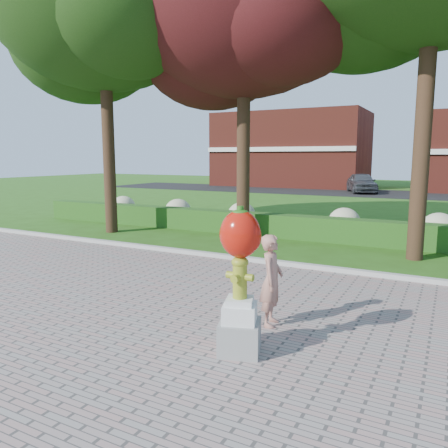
# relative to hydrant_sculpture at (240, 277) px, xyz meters

# --- Properties ---
(ground) EXTENTS (100.00, 100.00, 0.00)m
(ground) POSITION_rel_hydrant_sculpture_xyz_m (-1.78, 2.09, -1.15)
(ground) COLOR #2B5415
(ground) RESTS_ON ground
(walkway) EXTENTS (40.00, 14.00, 0.04)m
(walkway) POSITION_rel_hydrant_sculpture_xyz_m (-1.78, -1.91, -1.13)
(walkway) COLOR gray
(walkway) RESTS_ON ground
(curb) EXTENTS (40.00, 0.18, 0.15)m
(curb) POSITION_rel_hydrant_sculpture_xyz_m (-1.78, 5.09, -1.08)
(curb) COLOR #ADADA5
(curb) RESTS_ON ground
(lawn_hedge) EXTENTS (24.00, 0.70, 0.80)m
(lawn_hedge) POSITION_rel_hydrant_sculpture_xyz_m (-1.78, 9.09, -0.75)
(lawn_hedge) COLOR #1A4A15
(lawn_hedge) RESTS_ON ground
(hydrangea_row) EXTENTS (20.10, 1.10, 0.99)m
(hydrangea_row) POSITION_rel_hydrant_sculpture_xyz_m (-1.21, 10.09, -0.60)
(hydrangea_row) COLOR #C0C193
(hydrangea_row) RESTS_ON ground
(street) EXTENTS (50.00, 8.00, 0.02)m
(street) POSITION_rel_hydrant_sculpture_xyz_m (-1.78, 30.09, -1.14)
(street) COLOR black
(street) RESTS_ON ground
(building_left) EXTENTS (14.00, 8.00, 7.00)m
(building_left) POSITION_rel_hydrant_sculpture_xyz_m (-11.78, 36.09, 2.35)
(building_left) COLOR maroon
(building_left) RESTS_ON ground
(tree_far_left) EXTENTS (9.00, 7.68, 11.66)m
(tree_far_left) POSITION_rel_hydrant_sculpture_xyz_m (-8.89, 7.18, 6.81)
(tree_far_left) COLOR black
(tree_far_left) RESTS_ON ground
(tree_mid_left) EXTENTS (8.25, 7.04, 10.69)m
(tree_mid_left) POSITION_rel_hydrant_sculpture_xyz_m (-3.88, 8.17, 6.14)
(tree_mid_left) COLOR black
(tree_mid_left) RESTS_ON ground
(hydrant_sculpture) EXTENTS (0.72, 0.72, 2.11)m
(hydrant_sculpture) POSITION_rel_hydrant_sculpture_xyz_m (0.00, 0.00, 0.00)
(hydrant_sculpture) COLOR gray
(hydrant_sculpture) RESTS_ON walkway
(woman) EXTENTS (0.46, 0.61, 1.52)m
(woman) POSITION_rel_hydrant_sculpture_xyz_m (0.01, 1.19, -0.35)
(woman) COLOR tan
(woman) RESTS_ON walkway
(parked_car) EXTENTS (3.39, 4.99, 1.58)m
(parked_car) POSITION_rel_hydrant_sculpture_xyz_m (-3.91, 30.30, -0.35)
(parked_car) COLOR #43464B
(parked_car) RESTS_ON street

